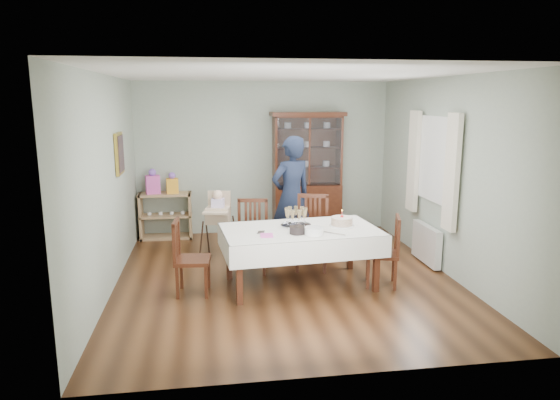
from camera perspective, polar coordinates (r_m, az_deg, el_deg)
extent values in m
plane|color=#593319|center=(6.90, 0.59, -8.86)|extent=(5.00, 5.00, 0.00)
plane|color=#9EAA99|center=(9.01, -1.88, 4.79)|extent=(4.50, 0.00, 4.50)
plane|color=#9EAA99|center=(6.59, -19.10, 1.70)|extent=(0.00, 5.00, 5.00)
plane|color=#9EAA99|center=(7.25, 18.48, 2.58)|extent=(0.00, 5.00, 5.00)
plane|color=white|center=(6.48, 0.64, 14.16)|extent=(5.00, 5.00, 0.00)
cube|color=#442111|center=(6.43, 2.34, -3.65)|extent=(1.99, 1.22, 0.06)
cube|color=silver|center=(6.42, 2.34, -3.35)|extent=(2.10, 1.33, 0.01)
cube|color=#442111|center=(9.04, 3.06, -0.99)|extent=(1.20, 0.45, 0.90)
cube|color=white|center=(8.69, 3.39, 5.52)|extent=(1.12, 0.01, 1.16)
cube|color=#442111|center=(8.83, 3.18, 9.78)|extent=(1.30, 0.48, 0.07)
cube|color=tan|center=(9.02, -12.80, -4.10)|extent=(0.90, 0.38, 0.04)
cube|color=tan|center=(8.93, -12.91, -1.75)|extent=(0.90, 0.38, 0.03)
cube|color=tan|center=(8.85, -13.02, 0.65)|extent=(0.90, 0.38, 0.04)
cube|color=tan|center=(8.97, -15.58, -1.82)|extent=(0.04, 0.38, 0.80)
cube|color=tan|center=(8.90, -10.21, -1.68)|extent=(0.04, 0.38, 0.80)
cube|color=gold|center=(7.33, -17.89, 5.07)|extent=(0.04, 0.48, 0.58)
cube|color=white|center=(7.48, 17.35, 4.45)|extent=(0.04, 1.02, 1.22)
cube|color=silver|center=(6.91, 19.05, 2.97)|extent=(0.07, 0.30, 1.55)
cube|color=silver|center=(8.02, 15.02, 4.30)|extent=(0.07, 0.30, 1.55)
cube|color=white|center=(7.69, 16.39, -4.82)|extent=(0.10, 0.80, 0.55)
cube|color=#442111|center=(7.02, -3.25, -4.56)|extent=(0.52, 0.52, 0.05)
cube|color=#442111|center=(7.14, -3.14, -1.97)|extent=(0.43, 0.12, 0.53)
cube|color=#442111|center=(7.13, 3.67, -4.14)|extent=(0.57, 0.57, 0.05)
cube|color=#442111|center=(7.26, 3.78, -1.50)|extent=(0.44, 0.15, 0.56)
cube|color=#442111|center=(6.32, -9.93, -6.79)|extent=(0.46, 0.46, 0.05)
cube|color=#442111|center=(6.27, -11.77, -4.53)|extent=(0.08, 0.41, 0.50)
cube|color=#442111|center=(6.64, 11.54, -6.04)|extent=(0.52, 0.52, 0.05)
cube|color=#442111|center=(6.59, 13.27, -3.96)|extent=(0.15, 0.39, 0.49)
imported|color=black|center=(7.60, 1.29, 0.35)|extent=(0.80, 0.68, 1.86)
cube|color=tan|center=(7.61, -7.08, -1.71)|extent=(0.40, 0.37, 0.24)
cube|color=tan|center=(7.57, -7.12, -0.21)|extent=(0.35, 0.13, 0.29)
cube|color=tan|center=(7.59, -7.10, -1.11)|extent=(0.39, 0.24, 0.03)
cube|color=silver|center=(7.58, -7.11, -0.51)|extent=(0.21, 0.18, 0.18)
sphere|color=beige|center=(7.55, -7.14, 0.55)|extent=(0.15, 0.15, 0.15)
cylinder|color=silver|center=(6.54, 1.82, -2.96)|extent=(0.40, 0.40, 0.01)
torus|color=silver|center=(6.54, 1.83, -2.87)|extent=(0.41, 0.41, 0.02)
cylinder|color=white|center=(6.59, 7.07, -2.91)|extent=(0.32, 0.32, 0.02)
cylinder|color=brown|center=(6.58, 7.08, -2.42)|extent=(0.28, 0.28, 0.10)
cylinder|color=silver|center=(6.57, 7.09, -1.98)|extent=(0.28, 0.28, 0.01)
cylinder|color=#F24C4C|center=(6.56, 7.10, -1.57)|extent=(0.01, 0.01, 0.08)
sphere|color=yellow|center=(6.55, 7.11, -1.19)|extent=(0.02, 0.02, 0.02)
cylinder|color=black|center=(6.18, 1.99, -3.44)|extent=(0.25, 0.25, 0.09)
cylinder|color=white|center=(6.13, 3.88, -3.56)|extent=(0.28, 0.28, 0.10)
cube|color=#DA50AF|center=(6.07, -1.53, -4.06)|extent=(0.16, 0.16, 0.02)
cube|color=silver|center=(6.21, 6.23, -3.81)|extent=(0.24, 0.22, 0.01)
cube|color=#DA50AF|center=(8.82, -14.33, 1.72)|extent=(0.26, 0.20, 0.32)
sphere|color=#E533B2|center=(8.79, -14.39, 3.07)|extent=(0.13, 0.13, 0.13)
cube|color=#F4A626|center=(8.79, -12.20, 1.60)|extent=(0.21, 0.16, 0.26)
sphere|color=#E533B2|center=(8.77, -12.25, 2.74)|extent=(0.12, 0.12, 0.12)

